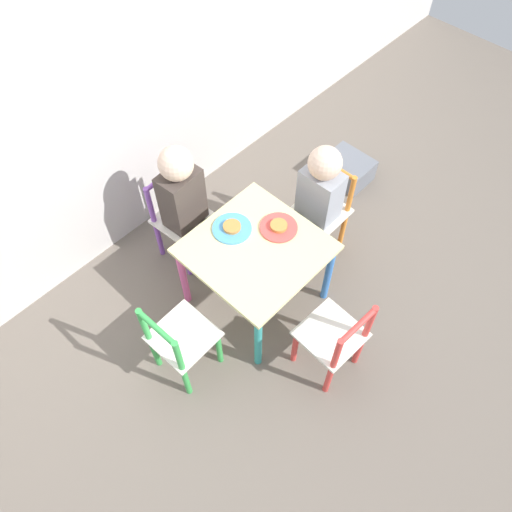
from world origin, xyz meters
TOP-DOWN VIEW (x-y plane):
  - ground_plane at (0.00, 0.00)m, footprint 6.00×6.00m
  - kids_table at (0.00, 0.00)m, footprint 0.57×0.57m
  - chair_orange at (0.51, 0.01)m, footprint 0.26×0.26m
  - chair_purple at (-0.04, 0.51)m, footprint 0.28×0.28m
  - chair_red at (-0.03, -0.51)m, footprint 0.27×0.27m
  - chair_green at (-0.51, -0.01)m, footprint 0.27×0.27m
  - child_right at (0.45, 0.00)m, footprint 0.22×0.20m
  - child_back at (-0.04, 0.45)m, footprint 0.21×0.22m
  - plate_right at (0.15, 0.00)m, footprint 0.18×0.18m
  - plate_back at (0.00, 0.15)m, footprint 0.19×0.19m
  - storage_bin at (1.02, 0.19)m, footprint 0.22×0.27m

SIDE VIEW (x-z plane):
  - ground_plane at x=0.00m, z-range 0.00..0.00m
  - storage_bin at x=1.02m, z-range 0.00..0.15m
  - chair_orange at x=0.51m, z-range 0.00..0.53m
  - chair_purple at x=-0.04m, z-range 0.00..0.53m
  - chair_red at x=-0.03m, z-range 0.00..0.53m
  - chair_green at x=-0.51m, z-range 0.00..0.53m
  - kids_table at x=0.00m, z-range 0.16..0.61m
  - child_right at x=0.45m, z-range 0.08..0.81m
  - plate_back at x=0.00m, z-range 0.45..0.48m
  - plate_right at x=0.15m, z-range 0.45..0.48m
  - child_back at x=-0.04m, z-range 0.08..0.86m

